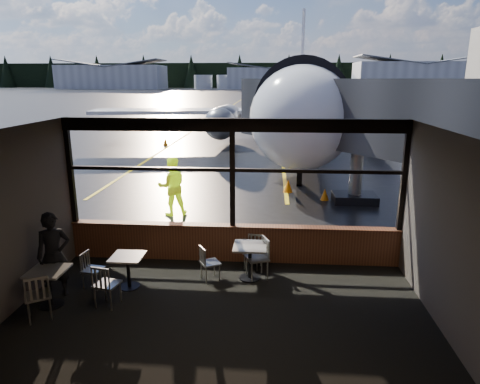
# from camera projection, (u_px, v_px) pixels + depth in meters

# --- Properties ---
(ground_plane) EXTENTS (520.00, 520.00, 0.00)m
(ground_plane) POSITION_uv_depth(u_px,v_px,m) (270.00, 94.00, 126.27)
(ground_plane) COLOR black
(ground_plane) RESTS_ON ground
(carpet_floor) EXTENTS (8.00, 6.00, 0.01)m
(carpet_floor) POSITION_uv_depth(u_px,v_px,m) (217.00, 328.00, 7.74)
(carpet_floor) COLOR black
(carpet_floor) RESTS_ON ground
(ceiling) EXTENTS (8.00, 6.00, 0.04)m
(ceiling) POSITION_uv_depth(u_px,v_px,m) (215.00, 135.00, 6.84)
(ceiling) COLOR #38332D
(ceiling) RESTS_ON ground
(wall_right) EXTENTS (0.04, 6.00, 3.50)m
(wall_right) POSITION_uv_depth(u_px,v_px,m) (458.00, 244.00, 6.99)
(wall_right) COLOR #49403A
(wall_right) RESTS_ON ground
(wall_back) EXTENTS (8.00, 0.04, 3.50)m
(wall_back) POSITION_uv_depth(u_px,v_px,m) (178.00, 342.00, 4.40)
(wall_back) COLOR #49403A
(wall_back) RESTS_ON ground
(window_sill) EXTENTS (8.00, 0.28, 0.90)m
(window_sill) POSITION_uv_depth(u_px,v_px,m) (233.00, 243.00, 10.51)
(window_sill) COLOR #5C2F1C
(window_sill) RESTS_ON ground
(window_header) EXTENTS (8.00, 0.18, 0.30)m
(window_header) POSITION_uv_depth(u_px,v_px,m) (232.00, 125.00, 9.77)
(window_header) COLOR black
(window_header) RESTS_ON ground
(mullion_left) EXTENTS (0.12, 0.12, 2.60)m
(mullion_left) POSITION_uv_depth(u_px,v_px,m) (70.00, 171.00, 10.36)
(mullion_left) COLOR black
(mullion_left) RESTS_ON ground
(mullion_centre) EXTENTS (0.12, 0.12, 2.60)m
(mullion_centre) POSITION_uv_depth(u_px,v_px,m) (232.00, 174.00, 10.07)
(mullion_centre) COLOR black
(mullion_centre) RESTS_ON ground
(mullion_right) EXTENTS (0.12, 0.12, 2.60)m
(mullion_right) POSITION_uv_depth(u_px,v_px,m) (404.00, 177.00, 9.77)
(mullion_right) COLOR black
(mullion_right) RESTS_ON ground
(window_transom) EXTENTS (8.00, 0.10, 0.08)m
(window_transom) POSITION_uv_depth(u_px,v_px,m) (232.00, 170.00, 10.04)
(window_transom) COLOR black
(window_transom) RESTS_ON ground
(airliner) EXTENTS (32.04, 37.65, 10.97)m
(airliner) POSITION_uv_depth(u_px,v_px,m) (303.00, 61.00, 28.20)
(airliner) COLOR white
(airliner) RESTS_ON ground_plane
(jet_bridge) EXTENTS (9.29, 11.36, 4.96)m
(jet_bridge) POSITION_uv_depth(u_px,v_px,m) (349.00, 134.00, 15.03)
(jet_bridge) COLOR #2D2D30
(jet_bridge) RESTS_ON ground_plane
(cafe_table_near) EXTENTS (0.73, 0.73, 0.80)m
(cafe_table_near) POSITION_uv_depth(u_px,v_px,m) (250.00, 262.00, 9.56)
(cafe_table_near) COLOR gray
(cafe_table_near) RESTS_ON carpet_floor
(cafe_table_mid) EXTENTS (0.67, 0.67, 0.73)m
(cafe_table_mid) POSITION_uv_depth(u_px,v_px,m) (129.00, 272.00, 9.17)
(cafe_table_mid) COLOR gray
(cafe_table_mid) RESTS_ON carpet_floor
(cafe_table_left) EXTENTS (0.70, 0.70, 0.77)m
(cafe_table_left) POSITION_uv_depth(u_px,v_px,m) (50.00, 288.00, 8.42)
(cafe_table_left) COLOR #A09C93
(cafe_table_left) RESTS_ON carpet_floor
(chair_near_e) EXTENTS (0.68, 0.68, 0.95)m
(chair_near_e) POSITION_uv_depth(u_px,v_px,m) (257.00, 259.00, 9.57)
(chair_near_e) COLOR #BCB7AA
(chair_near_e) RESTS_ON carpet_floor
(chair_near_w) EXTENTS (0.61, 0.61, 0.82)m
(chair_near_w) POSITION_uv_depth(u_px,v_px,m) (210.00, 263.00, 9.49)
(chair_near_w) COLOR #AAA599
(chair_near_w) RESTS_ON carpet_floor
(chair_near_n) EXTENTS (0.53, 0.53, 0.80)m
(chair_near_n) POSITION_uv_depth(u_px,v_px,m) (253.00, 252.00, 10.10)
(chair_near_n) COLOR #ACA79B
(chair_near_n) RESTS_ON carpet_floor
(chair_mid_s) EXTENTS (0.59, 0.59, 0.91)m
(chair_mid_s) POSITION_uv_depth(u_px,v_px,m) (107.00, 285.00, 8.41)
(chair_mid_s) COLOR #ABA69A
(chair_mid_s) RESTS_ON carpet_floor
(chair_mid_w) EXTENTS (0.50, 0.50, 0.80)m
(chair_mid_w) POSITION_uv_depth(u_px,v_px,m) (93.00, 270.00, 9.17)
(chair_mid_w) COLOR #ABA79B
(chair_mid_w) RESTS_ON carpet_floor
(chair_left_s) EXTENTS (0.71, 0.71, 0.94)m
(chair_left_s) POSITION_uv_depth(u_px,v_px,m) (38.00, 296.00, 7.94)
(chair_left_s) COLOR #AAA699
(chair_left_s) RESTS_ON carpet_floor
(passenger) EXTENTS (0.78, 0.69, 1.80)m
(passenger) POSITION_uv_depth(u_px,v_px,m) (54.00, 255.00, 8.69)
(passenger) COLOR black
(passenger) RESTS_ON carpet_floor
(ground_crew) EXTENTS (1.13, 1.01, 1.93)m
(ground_crew) POSITION_uv_depth(u_px,v_px,m) (172.00, 186.00, 13.99)
(ground_crew) COLOR #BFF219
(ground_crew) RESTS_ON ground_plane
(cone_nose) EXTENTS (0.37, 0.37, 0.51)m
(cone_nose) POSITION_uv_depth(u_px,v_px,m) (288.00, 186.00, 16.98)
(cone_nose) COLOR #F94A07
(cone_nose) RESTS_ON ground_plane
(cone_wing) EXTENTS (0.34, 0.34, 0.47)m
(cone_wing) POSITION_uv_depth(u_px,v_px,m) (165.00, 142.00, 28.92)
(cone_wing) COLOR #EA5607
(cone_wing) RESTS_ON ground_plane
(hangar_left) EXTENTS (45.00, 18.00, 11.00)m
(hangar_left) POSITION_uv_depth(u_px,v_px,m) (112.00, 76.00, 187.87)
(hangar_left) COLOR silver
(hangar_left) RESTS_ON ground_plane
(hangar_mid) EXTENTS (38.00, 15.00, 10.00)m
(hangar_mid) POSITION_uv_depth(u_px,v_px,m) (272.00, 77.00, 187.63)
(hangar_mid) COLOR silver
(hangar_mid) RESTS_ON ground_plane
(hangar_right) EXTENTS (50.00, 20.00, 12.00)m
(hangar_right) POSITION_uv_depth(u_px,v_px,m) (417.00, 75.00, 176.18)
(hangar_right) COLOR silver
(hangar_right) RESTS_ON ground_plane
(fuel_tank_a) EXTENTS (8.00, 8.00, 6.00)m
(fuel_tank_a) POSITION_uv_depth(u_px,v_px,m) (203.00, 82.00, 187.47)
(fuel_tank_a) COLOR silver
(fuel_tank_a) RESTS_ON ground_plane
(fuel_tank_b) EXTENTS (8.00, 8.00, 6.00)m
(fuel_tank_b) POSITION_uv_depth(u_px,v_px,m) (226.00, 82.00, 186.73)
(fuel_tank_b) COLOR silver
(fuel_tank_b) RESTS_ON ground_plane
(fuel_tank_c) EXTENTS (8.00, 8.00, 6.00)m
(fuel_tank_c) POSITION_uv_depth(u_px,v_px,m) (249.00, 82.00, 185.99)
(fuel_tank_c) COLOR silver
(fuel_tank_c) RESTS_ON ground_plane
(treeline) EXTENTS (360.00, 3.00, 12.00)m
(treeline) POSITION_uv_depth(u_px,v_px,m) (272.00, 75.00, 211.46)
(treeline) COLOR black
(treeline) RESTS_ON ground_plane
(cone_extra) EXTENTS (0.32, 0.32, 0.44)m
(cone_extra) POSITION_uv_depth(u_px,v_px,m) (325.00, 194.00, 15.88)
(cone_extra) COLOR orange
(cone_extra) RESTS_ON ground_plane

